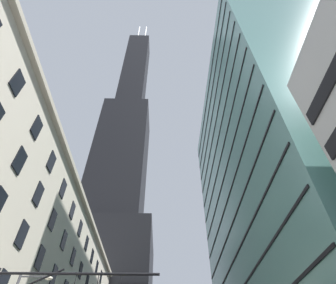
% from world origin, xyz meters
% --- Properties ---
extents(dark_skyscraper, '(27.92, 27.92, 204.80)m').
position_xyz_m(dark_skyscraper, '(-15.85, 72.13, 58.95)').
color(dark_skyscraper, black).
rests_on(dark_skyscraper, ground).
extents(glass_office_midrise, '(17.37, 42.35, 55.33)m').
position_xyz_m(glass_office_midrise, '(19.63, 25.55, 27.67)').
color(glass_office_midrise, slate).
rests_on(glass_office_midrise, ground).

